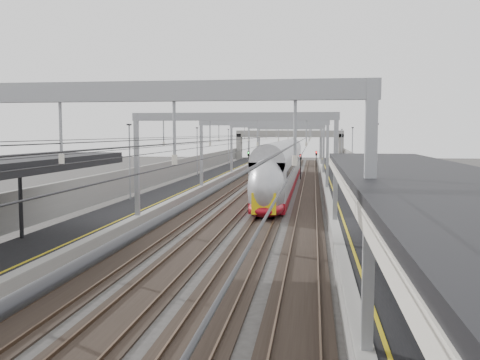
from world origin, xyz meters
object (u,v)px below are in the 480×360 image
(overbridge, at_px, (290,138))
(signal_green, at_px, (248,158))
(train, at_px, (283,170))
(bench, at_px, (399,245))

(overbridge, relative_size, signal_green, 6.33)
(overbridge, distance_m, signal_green, 28.20)
(train, height_order, bench, train)
(signal_green, bearing_deg, bench, -77.16)
(overbridge, bearing_deg, signal_green, -100.68)
(overbridge, relative_size, bench, 11.20)
(bench, distance_m, signal_green, 62.02)
(overbridge, xyz_separation_m, train, (1.50, -50.08, -3.15))
(train, xyz_separation_m, bench, (7.09, -37.95, -0.56))
(train, bearing_deg, signal_green, 106.57)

